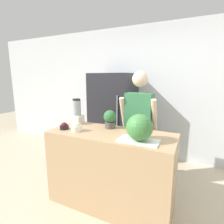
% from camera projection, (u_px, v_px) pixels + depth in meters
% --- Properties ---
extents(ground_plane, '(14.00, 14.00, 0.00)m').
position_uv_depth(ground_plane, '(99.00, 219.00, 2.01)').
color(ground_plane, beige).
extents(wall_back, '(8.00, 0.06, 2.60)m').
position_uv_depth(wall_back, '(146.00, 93.00, 3.51)').
color(wall_back, silver).
rests_on(wall_back, ground_plane).
extents(counter_island, '(1.53, 0.64, 0.95)m').
position_uv_depth(counter_island, '(111.00, 169.00, 2.20)').
color(counter_island, tan).
rests_on(counter_island, ground_plane).
extents(refrigerator, '(0.79, 0.72, 1.69)m').
position_uv_depth(refrigerator, '(113.00, 117.00, 3.47)').
color(refrigerator, '#232328').
rests_on(refrigerator, ground_plane).
extents(person, '(0.52, 0.27, 1.70)m').
position_uv_depth(person, '(139.00, 128.00, 2.55)').
color(person, gray).
rests_on(person, ground_plane).
extents(cutting_board, '(0.43, 0.23, 0.01)m').
position_uv_depth(cutting_board, '(138.00, 141.00, 1.82)').
color(cutting_board, white).
rests_on(cutting_board, counter_island).
extents(watermelon, '(0.28, 0.28, 0.28)m').
position_uv_depth(watermelon, '(139.00, 127.00, 1.79)').
color(watermelon, '#3D7F3D').
rests_on(watermelon, cutting_board).
extents(bowl_cherries, '(0.11, 0.11, 0.09)m').
position_uv_depth(bowl_cherries, '(64.00, 126.00, 2.25)').
color(bowl_cherries, black).
rests_on(bowl_cherries, counter_island).
extents(bowl_cream, '(0.13, 0.13, 0.13)m').
position_uv_depth(bowl_cream, '(77.00, 127.00, 2.16)').
color(bowl_cream, white).
rests_on(bowl_cream, counter_island).
extents(blender, '(0.15, 0.15, 0.36)m').
position_uv_depth(blender, '(77.00, 113.00, 2.52)').
color(blender, silver).
rests_on(blender, counter_island).
extents(potted_plant, '(0.17, 0.17, 0.24)m').
position_uv_depth(potted_plant, '(110.00, 119.00, 2.29)').
color(potted_plant, '#514C47').
rests_on(potted_plant, counter_island).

